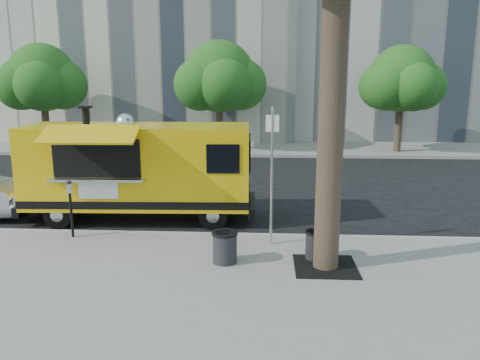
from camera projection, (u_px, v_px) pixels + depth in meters
The scene contains 13 objects.
ground at pixel (210, 227), 11.96m from camera, with size 120.00×120.00×0.00m, color black.
sidewalk at pixel (181, 295), 8.04m from camera, with size 60.00×6.00×0.15m, color gray.
curb at pixel (205, 236), 11.04m from camera, with size 60.00×0.14×0.16m, color #999993.
far_sidewalk at pixel (240, 148), 25.12m from camera, with size 60.00×5.00×0.15m, color gray.
tree_well at pixel (325, 266), 9.05m from camera, with size 1.20×1.20×0.02m, color black.
far_tree_a at pixel (42, 78), 23.73m from camera, with size 3.42×3.42×5.36m.
far_tree_b at pixel (219, 77), 23.60m from camera, with size 3.60×3.60×5.50m.
far_tree_c at pixel (402, 79), 22.83m from camera, with size 3.24×3.24×5.21m.
sign_post at pixel (272, 168), 9.97m from camera, with size 0.28×0.06×3.00m.
parking_meter at pixel (70, 202), 10.60m from camera, with size 0.11×0.11×1.33m.
food_truck at pixel (138, 168), 12.33m from camera, with size 6.19×2.98×3.01m.
trash_bin_left at pixel (225, 246), 9.21m from camera, with size 0.52×0.52×0.62m.
trash_bin_right at pixel (317, 244), 9.40m from camera, with size 0.49×0.49×0.58m.
Camera 1 is at (1.43, -11.37, 3.70)m, focal length 35.00 mm.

